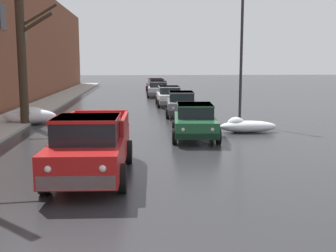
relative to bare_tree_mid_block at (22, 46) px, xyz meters
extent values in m
cube|color=#A8A399|center=(-1.05, 0.90, -3.85)|extent=(2.54, 80.00, 0.13)
cube|color=black|center=(-2.53, 10.47, 1.54)|extent=(0.08, 1.10, 1.60)
cube|color=black|center=(-2.53, 5.65, 1.95)|extent=(0.08, 1.10, 1.60)
ellipsoid|color=white|center=(0.05, 0.84, -3.50)|extent=(1.67, 1.33, 0.83)
ellipsoid|color=white|center=(-0.36, 0.92, -3.62)|extent=(0.71, 0.59, 0.59)
ellipsoid|color=white|center=(0.09, 0.61, -3.68)|extent=(0.57, 0.48, 0.48)
ellipsoid|color=white|center=(10.51, -2.91, -3.66)|extent=(2.61, 0.91, 0.52)
ellipsoid|color=white|center=(9.98, -2.83, -3.57)|extent=(0.83, 0.69, 0.69)
ellipsoid|color=white|center=(0.12, 0.44, -3.53)|extent=(2.65, 1.03, 0.77)
ellipsoid|color=white|center=(0.13, 0.30, -3.69)|extent=(0.55, 0.46, 0.46)
cylinder|color=#382B1E|center=(-0.03, 0.00, -0.19)|extent=(0.42, 0.42, 7.46)
cylinder|color=#382B1E|center=(0.86, -0.10, 1.43)|extent=(1.86, 0.33, 1.14)
cylinder|color=#382B1E|center=(0.74, -0.06, 1.09)|extent=(1.64, 0.29, 1.06)
cube|color=red|center=(4.26, -9.78, -3.18)|extent=(1.98, 5.04, 0.76)
cube|color=black|center=(4.24, -10.48, -2.48)|extent=(1.64, 1.65, 0.64)
cube|color=red|center=(4.24, -10.48, -2.20)|extent=(1.68, 1.70, 0.08)
cube|color=red|center=(5.15, -8.82, -2.58)|extent=(0.19, 2.39, 0.44)
cube|color=red|center=(3.45, -8.76, -2.58)|extent=(0.19, 2.39, 0.44)
cube|color=red|center=(4.35, -7.35, -2.58)|extent=(1.70, 0.16, 0.44)
cube|color=#B7B7BC|center=(4.17, -12.21, -3.38)|extent=(1.71, 0.18, 0.32)
sphere|color=white|center=(4.76, -12.28, -3.06)|extent=(0.16, 0.16, 0.16)
sphere|color=white|center=(3.59, -12.23, -3.06)|extent=(0.16, 0.16, 0.16)
cylinder|color=black|center=(5.13, -11.31, -3.56)|extent=(0.25, 0.73, 0.72)
cylinder|color=black|center=(3.29, -11.24, -3.56)|extent=(0.25, 0.73, 0.72)
cylinder|color=black|center=(5.24, -8.33, -3.56)|extent=(0.25, 0.73, 0.72)
cylinder|color=black|center=(3.40, -8.26, -3.56)|extent=(0.25, 0.73, 0.72)
cube|color=#1E5633|center=(7.91, -4.23, -3.32)|extent=(1.99, 3.98, 0.60)
cube|color=black|center=(7.93, -4.03, -2.76)|extent=(1.59, 2.12, 0.52)
cube|color=#1E5633|center=(7.93, -4.03, -2.53)|extent=(1.63, 2.16, 0.06)
cube|color=black|center=(7.74, -6.09, -3.50)|extent=(1.63, 0.26, 0.22)
cube|color=black|center=(8.07, -2.36, -3.50)|extent=(1.63, 0.26, 0.22)
cylinder|color=black|center=(8.65, -5.49, -3.62)|extent=(0.23, 0.61, 0.60)
cylinder|color=black|center=(6.96, -5.34, -3.62)|extent=(0.23, 0.61, 0.60)
cylinder|color=black|center=(8.86, -3.11, -3.62)|extent=(0.23, 0.61, 0.60)
cylinder|color=black|center=(7.17, -2.96, -3.62)|extent=(0.23, 0.61, 0.60)
sphere|color=silver|center=(8.28, -6.17, -3.24)|extent=(0.14, 0.14, 0.14)
sphere|color=silver|center=(7.21, -6.08, -3.24)|extent=(0.14, 0.14, 0.14)
cube|color=slate|center=(8.16, 3.13, -3.32)|extent=(1.87, 4.09, 0.60)
cube|color=black|center=(8.17, 3.33, -2.76)|extent=(1.52, 2.16, 0.52)
cube|color=slate|center=(8.17, 3.33, -2.53)|extent=(1.56, 2.21, 0.06)
cube|color=#303032|center=(8.03, 1.19, -3.50)|extent=(1.59, 0.22, 0.22)
cube|color=#303032|center=(8.29, 5.08, -3.50)|extent=(1.59, 0.22, 0.22)
cylinder|color=black|center=(8.91, 1.84, -3.62)|extent=(0.22, 0.61, 0.60)
cylinder|color=black|center=(7.25, 1.95, -3.62)|extent=(0.22, 0.61, 0.60)
cylinder|color=black|center=(9.07, 4.32, -3.62)|extent=(0.22, 0.61, 0.60)
cylinder|color=black|center=(7.41, 4.42, -3.62)|extent=(0.22, 0.61, 0.60)
sphere|color=silver|center=(8.56, 1.13, -3.24)|extent=(0.14, 0.14, 0.14)
sphere|color=silver|center=(7.51, 1.19, -3.24)|extent=(0.14, 0.14, 0.14)
cube|color=silver|center=(7.92, 8.83, -3.32)|extent=(1.68, 4.11, 0.60)
cube|color=black|center=(7.92, 9.03, -2.76)|extent=(1.44, 2.14, 0.52)
cube|color=silver|center=(7.92, 9.03, -2.53)|extent=(1.47, 2.18, 0.06)
cube|color=slate|center=(7.91, 6.83, -3.50)|extent=(1.63, 0.13, 0.22)
cube|color=slate|center=(7.93, 10.83, -3.50)|extent=(1.63, 0.13, 0.22)
cylinder|color=black|center=(8.76, 7.55, -3.62)|extent=(0.18, 0.60, 0.60)
cylinder|color=black|center=(7.06, 7.56, -3.62)|extent=(0.18, 0.60, 0.60)
cylinder|color=black|center=(8.77, 10.10, -3.62)|extent=(0.18, 0.60, 0.60)
cylinder|color=black|center=(7.07, 10.10, -3.62)|extent=(0.18, 0.60, 0.60)
sphere|color=silver|center=(8.45, 6.79, -3.24)|extent=(0.14, 0.14, 0.14)
sphere|color=silver|center=(7.37, 6.80, -3.24)|extent=(0.14, 0.14, 0.14)
cube|color=#B7B7BC|center=(7.55, 16.73, -3.32)|extent=(1.94, 3.93, 0.60)
cube|color=black|center=(7.56, 16.92, -2.76)|extent=(1.61, 2.07, 0.52)
cube|color=#B7B7BC|center=(7.56, 16.92, -2.53)|extent=(1.65, 2.11, 0.06)
cube|color=#525254|center=(7.47, 14.86, -3.50)|extent=(1.74, 0.19, 0.22)
cube|color=#525254|center=(7.63, 18.61, -3.50)|extent=(1.74, 0.19, 0.22)
cylinder|color=black|center=(8.40, 15.50, -3.62)|extent=(0.21, 0.61, 0.60)
cylinder|color=black|center=(6.59, 15.58, -3.62)|extent=(0.21, 0.61, 0.60)
cylinder|color=black|center=(8.50, 17.89, -3.62)|extent=(0.21, 0.61, 0.60)
cylinder|color=black|center=(6.69, 17.96, -3.62)|extent=(0.21, 0.61, 0.60)
sphere|color=silver|center=(8.04, 14.80, -3.24)|extent=(0.14, 0.14, 0.14)
sphere|color=silver|center=(6.89, 14.85, -3.24)|extent=(0.14, 0.14, 0.14)
cube|color=maroon|center=(7.67, 23.14, -3.32)|extent=(2.00, 4.21, 0.60)
cube|color=black|center=(7.66, 23.34, -2.76)|extent=(1.60, 2.24, 0.52)
cube|color=maroon|center=(7.66, 23.34, -2.53)|extent=(1.63, 2.28, 0.06)
cube|color=black|center=(7.85, 21.15, -3.50)|extent=(1.62, 0.26, 0.22)
cube|color=black|center=(7.50, 25.12, -3.50)|extent=(1.62, 0.26, 0.22)
cylinder|color=black|center=(8.62, 21.95, -3.62)|extent=(0.23, 0.61, 0.60)
cylinder|color=black|center=(6.94, 21.80, -3.62)|extent=(0.23, 0.61, 0.60)
cylinder|color=black|center=(8.40, 24.47, -3.62)|extent=(0.23, 0.61, 0.60)
cylinder|color=black|center=(6.72, 24.32, -3.62)|extent=(0.23, 0.61, 0.60)
sphere|color=silver|center=(8.38, 21.17, -3.24)|extent=(0.14, 0.14, 0.14)
sphere|color=silver|center=(7.32, 21.08, -3.24)|extent=(0.14, 0.14, 0.14)
cylinder|color=#28282D|center=(10.78, -0.31, -0.81)|extent=(0.14, 0.14, 6.22)
camera|label=1|loc=(5.48, -21.08, -0.80)|focal=44.57mm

